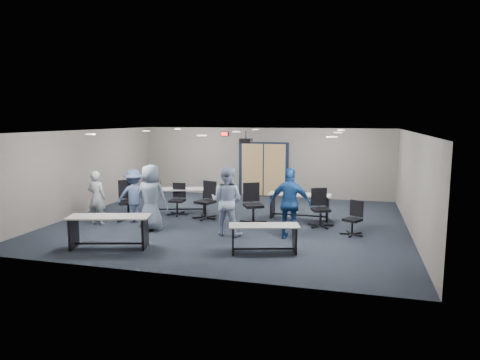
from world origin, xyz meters
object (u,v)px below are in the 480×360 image
(table_back_left, at_px, (177,196))
(chair_back_a, at_px, (177,199))
(chair_loose_right, at_px, (352,218))
(person_plaid, at_px, (151,198))
(chair_loose_left, at_px, (128,201))
(person_navy, at_px, (290,203))
(chair_back_d, at_px, (321,208))
(chair_back_b, at_px, (205,200))
(table_front_left, at_px, (109,226))
(person_lightblue, at_px, (227,201))
(table_front_right, at_px, (264,234))
(person_back, at_px, (134,196))
(person_gray, at_px, (97,198))
(chair_back_c, at_px, (253,204))
(table_back_right, at_px, (300,202))

(table_back_left, xyz_separation_m, chair_back_a, (0.15, -0.36, -0.04))
(chair_loose_right, bearing_deg, person_plaid, -140.40)
(chair_loose_left, relative_size, person_navy, 0.66)
(chair_back_a, bearing_deg, chair_back_d, -7.07)
(chair_back_b, bearing_deg, table_front_left, -90.51)
(person_lightblue, height_order, person_navy, same)
(table_front_right, relative_size, chair_back_d, 1.55)
(table_back_left, relative_size, chair_loose_right, 2.26)
(person_back, bearing_deg, table_back_left, -140.45)
(person_navy, bearing_deg, chair_loose_left, -4.96)
(table_front_right, relative_size, chair_loose_right, 1.85)
(person_navy, relative_size, person_back, 1.16)
(chair_loose_left, xyz_separation_m, person_gray, (-0.60, -0.71, 0.19))
(chair_back_b, height_order, chair_loose_right, chair_back_b)
(table_front_right, relative_size, person_back, 1.07)
(table_front_right, bearing_deg, chair_back_c, 92.11)
(table_back_left, bearing_deg, chair_back_c, -34.47)
(person_lightblue, bearing_deg, chair_back_a, -33.60)
(person_lightblue, bearing_deg, chair_back_d, -141.19)
(chair_loose_left, bearing_deg, chair_back_a, 6.56)
(chair_back_d, bearing_deg, person_navy, -135.35)
(chair_loose_left, height_order, person_plaid, person_plaid)
(chair_back_c, bearing_deg, person_back, 163.07)
(chair_back_c, relative_size, chair_loose_right, 1.30)
(person_plaid, bearing_deg, chair_back_d, -160.61)
(chair_back_c, xyz_separation_m, chair_loose_right, (2.82, -0.53, -0.14))
(table_back_left, distance_m, person_back, 1.70)
(person_navy, bearing_deg, chair_loose_right, -152.22)
(table_back_right, bearing_deg, person_plaid, -146.24)
(chair_back_b, height_order, person_lightblue, person_lightblue)
(chair_back_a, distance_m, chair_loose_left, 1.55)
(person_plaid, bearing_deg, table_front_right, 161.24)
(person_gray, bearing_deg, person_navy, -179.40)
(table_back_left, relative_size, person_lightblue, 1.13)
(table_back_left, distance_m, person_lightblue, 3.25)
(chair_back_b, height_order, chair_back_c, chair_back_c)
(table_front_right, xyz_separation_m, person_plaid, (-3.41, 1.14, 0.47))
(chair_loose_left, relative_size, person_lightblue, 0.66)
(table_back_right, xyz_separation_m, chair_back_b, (-2.81, -0.80, 0.04))
(person_gray, xyz_separation_m, person_plaid, (1.83, -0.18, 0.13))
(chair_back_c, bearing_deg, chair_back_b, 144.20)
(table_front_left, xyz_separation_m, chair_back_b, (1.19, 3.41, 0.05))
(table_back_left, bearing_deg, table_front_right, -60.98)
(table_front_right, distance_m, person_plaid, 3.62)
(person_lightblue, bearing_deg, table_back_left, -36.80)
(chair_back_a, bearing_deg, chair_loose_right, -13.53)
(person_gray, bearing_deg, chair_back_a, -134.84)
(chair_loose_right, distance_m, person_navy, 1.77)
(table_back_right, bearing_deg, chair_back_c, -140.05)
(table_front_left, distance_m, person_plaid, 1.80)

